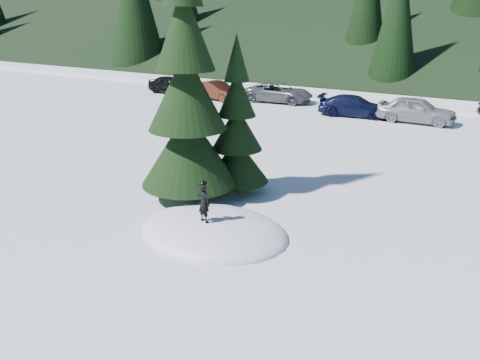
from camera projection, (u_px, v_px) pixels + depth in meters
The scene contains 10 objects.
ground at pixel (214, 233), 13.45m from camera, with size 200.00×200.00×0.00m, color white.
snow_mound at pixel (214, 233), 13.45m from camera, with size 4.48×3.52×0.96m, color white.
spruce_tall at pixel (187, 101), 14.86m from camera, with size 3.20×3.20×8.60m.
spruce_short at pixel (237, 133), 15.90m from camera, with size 2.20×2.20×5.37m.
child_skier at pixel (204, 203), 12.86m from camera, with size 0.41×0.27×1.13m, color black.
car_0 at pixel (171, 85), 36.42m from camera, with size 1.62×4.04×1.38m, color black.
car_1 at pixel (217, 91), 33.89m from camera, with size 1.38×3.97×1.31m, color #3D160B.
car_2 at pixel (279, 93), 32.94m from camera, with size 2.23×4.84×1.34m, color #52555A.
car_3 at pixel (354, 106), 28.44m from camera, with size 1.76×4.33×1.26m, color black.
car_4 at pixel (416, 110), 26.71m from camera, with size 1.74×4.32×1.47m, color gray.
Camera 1 is at (7.01, -9.95, 5.97)m, focal length 35.00 mm.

